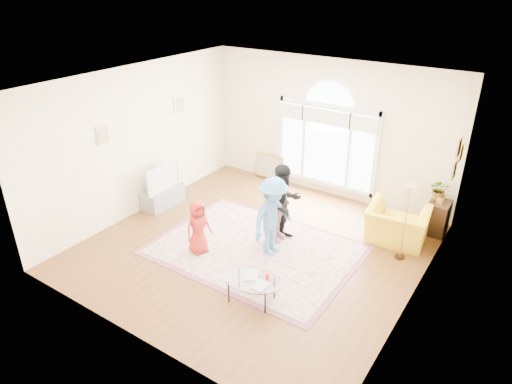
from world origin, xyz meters
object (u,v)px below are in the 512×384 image
Objects in this scene: coffee_table at (252,280)px; armchair at (397,225)px; tv_console at (163,197)px; television at (161,176)px; area_rug at (255,249)px.

armchair is at bearing 57.43° from coffee_table.
tv_console is 0.95× the size of television.
armchair is at bearing 40.37° from area_rug.
television reaches higher than area_rug.
tv_console is 0.88× the size of armchair.
tv_console is (-2.81, 0.39, 0.20)m from area_rug.
armchair reaches higher than area_rug.
armchair reaches higher than coffee_table.
tv_console is 0.90× the size of coffee_table.
area_rug is at bearing 112.79° from coffee_table.
tv_console is at bearing 9.68° from armchair.
tv_console is 5.16m from armchair.
coffee_table is at bearing -24.91° from television.
coffee_table reaches higher than area_rug.
area_rug is 3.16× the size of armchair.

